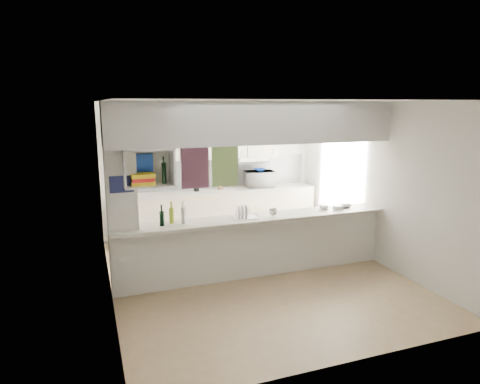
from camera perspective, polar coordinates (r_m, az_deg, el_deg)
name	(u,v)px	position (r m, az deg, el deg)	size (l,w,h in m)	color
floor	(255,275)	(6.64, 2.05, -11.02)	(4.80, 4.80, 0.00)	#987D58
ceiling	(257,101)	(6.12, 2.23, 12.03)	(4.80, 4.80, 0.00)	white
wall_back	(211,169)	(8.49, -3.94, 3.12)	(4.20, 4.20, 0.00)	silver
wall_left	(106,203)	(5.82, -17.43, -1.39)	(4.80, 4.80, 0.00)	silver
wall_right	(376,183)	(7.29, 17.63, 1.17)	(4.80, 4.80, 0.00)	silver
servery_partition	(245,168)	(6.13, 0.65, 3.22)	(4.20, 0.50, 2.60)	silver
cubby_shelf	(147,170)	(5.72, -12.32, 2.86)	(0.65, 0.35, 0.50)	white
kitchen_run	(222,194)	(8.37, -2.35, -0.28)	(3.60, 0.63, 2.24)	beige
microwave	(260,179)	(8.60, 2.66, 1.75)	(0.57, 0.39, 0.32)	white
bowl	(259,170)	(8.56, 2.60, 2.97)	(0.22, 0.22, 0.05)	navy
dish_rack	(245,213)	(6.28, 0.64, -2.75)	(0.39, 0.32, 0.19)	silver
cup	(273,212)	(6.36, 4.46, -2.69)	(0.13, 0.13, 0.10)	white
wine_bottles	(173,216)	(6.00, -8.97, -3.17)	(0.37, 0.15, 0.33)	black
plastic_tubs	(334,207)	(6.99, 12.44, -1.92)	(0.54, 0.22, 0.07)	silver
utensil_jar	(197,187)	(8.22, -5.81, 0.64)	(0.11, 0.11, 0.15)	black
knife_block	(221,185)	(8.37, -2.60, 0.99)	(0.09, 0.07, 0.18)	brown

